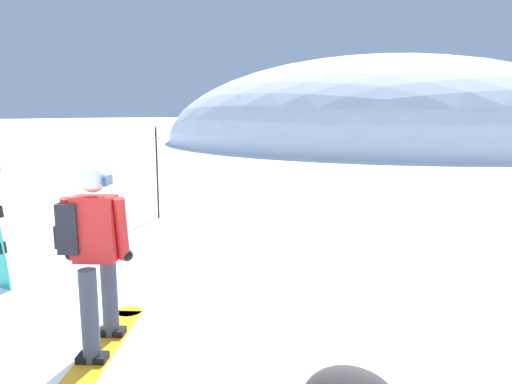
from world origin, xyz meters
TOP-DOWN VIEW (x-y plane):
  - ground_plane at (0.00, 0.00)m, footprint 300.00×300.00m
  - ridge_peak_main at (-7.57, 31.66)m, footprint 31.63×28.47m
  - snowboarder_main at (0.47, 0.66)m, footprint 1.09×1.62m
  - piste_marker_near at (-2.94, 4.82)m, footprint 0.20×0.20m
  - rock_mid at (-3.09, 3.68)m, footprint 0.37×0.31m

SIDE VIEW (x-z plane):
  - ground_plane at x=0.00m, z-range 0.00..0.00m
  - ridge_peak_main at x=-7.57m, z-range -6.07..6.07m
  - rock_mid at x=-3.09m, z-range -0.13..0.13m
  - snowboarder_main at x=0.47m, z-range 0.06..1.78m
  - piste_marker_near at x=-2.94m, z-range 0.13..2.02m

